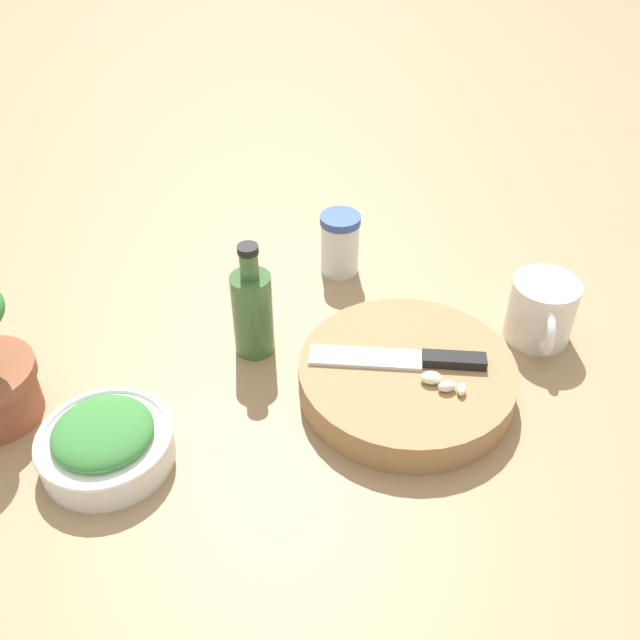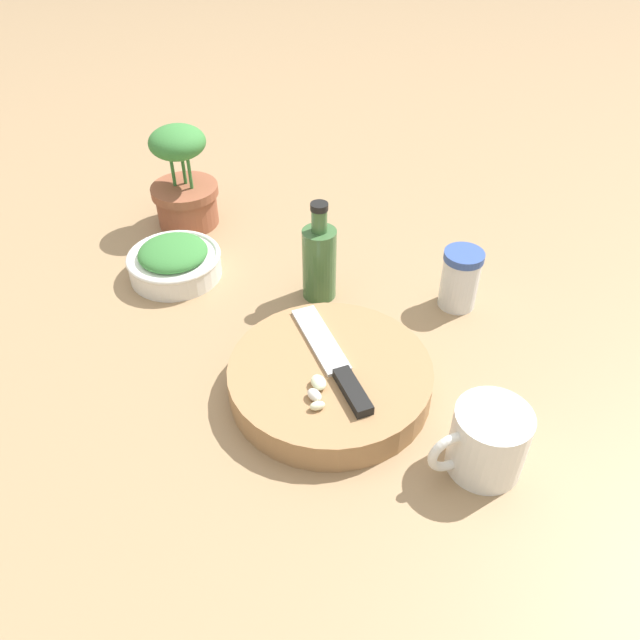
{
  "view_description": "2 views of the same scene",
  "coord_description": "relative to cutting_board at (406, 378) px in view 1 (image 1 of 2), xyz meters",
  "views": [
    {
      "loc": [
        -0.49,
        -0.39,
        0.64
      ],
      "look_at": [
        0.07,
        -0.01,
        0.08
      ],
      "focal_mm": 40.0,
      "sensor_mm": 36.0,
      "label": 1
    },
    {
      "loc": [
        0.16,
        -0.69,
        0.61
      ],
      "look_at": [
        0.07,
        -0.06,
        0.07
      ],
      "focal_mm": 35.0,
      "sensor_mm": 36.0,
      "label": 2
    }
  ],
  "objects": [
    {
      "name": "ground_plane",
      "position": [
        -0.1,
        0.12,
        -0.02
      ],
      "size": [
        5.0,
        5.0,
        0.0
      ],
      "primitive_type": "plane",
      "color": "#997A56"
    },
    {
      "name": "chef_knife",
      "position": [
        0.01,
        0.0,
        0.03
      ],
      "size": [
        0.13,
        0.2,
        0.01
      ],
      "rotation": [
        0.0,
        0.0,
        0.52
      ],
      "color": "black",
      "rests_on": "cutting_board"
    },
    {
      "name": "cutting_board",
      "position": [
        0.0,
        0.0,
        0.0
      ],
      "size": [
        0.27,
        0.27,
        0.04
      ],
      "color": "#9E754C",
      "rests_on": "ground_plane"
    },
    {
      "name": "oil_bottle",
      "position": [
        -0.04,
        0.21,
        0.04
      ],
      "size": [
        0.05,
        0.05,
        0.16
      ],
      "color": "#3D6638",
      "rests_on": "ground_plane"
    },
    {
      "name": "spice_jar",
      "position": [
        0.17,
        0.21,
        0.03
      ],
      "size": [
        0.06,
        0.06,
        0.1
      ],
      "color": "silver",
      "rests_on": "ground_plane"
    },
    {
      "name": "herb_bowl",
      "position": [
        -0.29,
        0.22,
        0.01
      ],
      "size": [
        0.15,
        0.15,
        0.06
      ],
      "color": "silver",
      "rests_on": "ground_plane"
    },
    {
      "name": "garlic_cloves",
      "position": [
        -0.01,
        -0.05,
        0.03
      ],
      "size": [
        0.03,
        0.06,
        0.01
      ],
      "color": "#E7EAC2",
      "rests_on": "cutting_board"
    },
    {
      "name": "coffee_mug",
      "position": [
        0.19,
        -0.1,
        0.02
      ],
      "size": [
        0.12,
        0.09,
        0.09
      ],
      "color": "silver",
      "rests_on": "ground_plane"
    }
  ]
}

